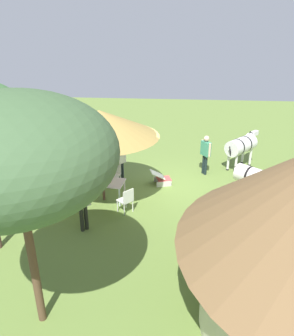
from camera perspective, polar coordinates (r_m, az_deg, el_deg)
name	(u,v)px	position (r m, az deg, el deg)	size (l,w,h in m)	color
ground_plane	(168,188)	(12.74, 3.85, -3.54)	(36.00, 36.00, 0.00)	olive
shade_umbrella	(100,123)	(10.89, -8.46, 7.89)	(4.05, 4.05, 3.35)	#4F3328
patio_dining_table	(103,183)	(11.68, -7.82, -2.75)	(1.58, 0.97, 0.74)	silver
patio_chair_near_lawn	(115,173)	(12.83, -5.76, -0.85)	(0.50, 0.48, 0.90)	silver
patio_chair_near_hut	(68,194)	(11.50, -13.95, -4.46)	(0.58, 0.59, 0.90)	silver
patio_chair_west_end	(127,199)	(10.83, -3.68, -5.58)	(0.61, 0.61, 0.90)	silver
guest_beside_umbrella	(121,159)	(13.05, -4.68, 1.58)	(0.39, 0.48, 1.55)	black
guest_behind_table	(82,201)	(9.85, -11.48, -5.80)	(0.48, 0.48, 1.71)	black
standing_watcher	(206,151)	(13.78, 10.43, 2.94)	(0.43, 0.54, 1.73)	black
striped_lounge_chair	(161,178)	(12.93, 2.56, -1.85)	(0.94, 0.74, 0.60)	#C34844
zebra_nearest_camera	(242,145)	(14.83, 16.57, 3.88)	(1.70, 1.85, 1.59)	silver
zebra_by_umbrella	(259,179)	(11.93, 19.39, -1.84)	(1.83, 1.71, 1.48)	silver
acacia_tree_right_background	(14,155)	(5.88, -22.66, 2.19)	(3.61, 3.61, 4.89)	brown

